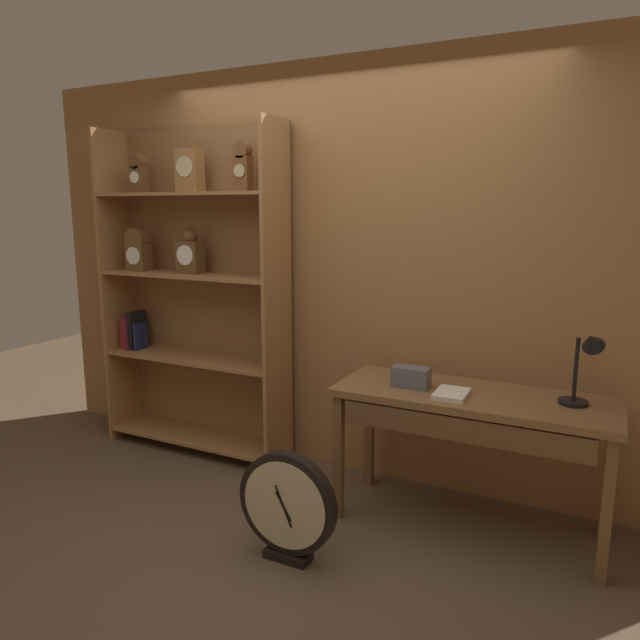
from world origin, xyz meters
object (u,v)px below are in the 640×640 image
(toolbox_small, at_px, (411,377))
(round_clock_large, at_px, (287,506))
(desk_lamp, at_px, (585,361))
(open_repair_manual, at_px, (451,394))
(workbench, at_px, (471,411))
(bookshelf, at_px, (192,290))

(toolbox_small, height_order, round_clock_large, toolbox_small)
(round_clock_large, bearing_deg, desk_lamp, 30.47)
(toolbox_small, relative_size, open_repair_manual, 0.90)
(desk_lamp, bearing_deg, workbench, -175.18)
(open_repair_manual, height_order, round_clock_large, open_repair_manual)
(desk_lamp, bearing_deg, round_clock_large, -149.53)
(workbench, xyz_separation_m, toolbox_small, (-0.33, -0.01, 0.15))
(desk_lamp, xyz_separation_m, open_repair_manual, (-0.61, -0.12, -0.22))
(bookshelf, distance_m, round_clock_large, 1.80)
(workbench, relative_size, round_clock_large, 2.57)
(bookshelf, bearing_deg, workbench, -6.86)
(desk_lamp, xyz_separation_m, toolbox_small, (-0.84, -0.06, -0.18))
(desk_lamp, distance_m, open_repair_manual, 0.65)
(workbench, distance_m, round_clock_large, 1.06)
(desk_lamp, height_order, toolbox_small, desk_lamp)
(workbench, height_order, open_repair_manual, open_repair_manual)
(workbench, bearing_deg, desk_lamp, 4.82)
(desk_lamp, height_order, open_repair_manual, desk_lamp)
(open_repair_manual, bearing_deg, workbench, 38.30)
(workbench, relative_size, open_repair_manual, 6.51)
(workbench, distance_m, desk_lamp, 0.61)
(bookshelf, xyz_separation_m, workbench, (2.00, -0.24, -0.49))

